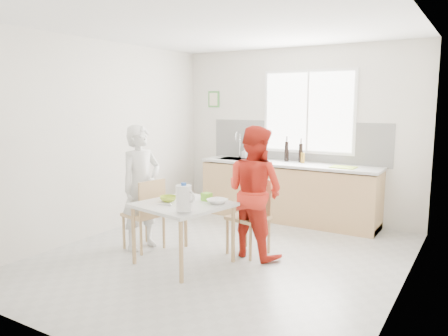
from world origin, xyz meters
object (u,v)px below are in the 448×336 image
object	(u,v)px
person_red	(255,192)
wine_bottle_a	(287,151)
chair_far	(252,212)
bowl_green	(168,199)
bowl_white	(217,201)
dining_table	(183,209)
milk_jug	(184,198)
person_white	(141,188)
wine_bottle_b	(301,153)
chair_left	(147,211)

from	to	relation	value
person_red	wine_bottle_a	world-z (taller)	person_red
chair_far	bowl_green	xyz separation A→B (m)	(-0.71, -0.75, 0.23)
bowl_green	bowl_white	world-z (taller)	bowl_green
chair_far	bowl_white	bearing A→B (deg)	-95.02
dining_table	milk_jug	distance (m)	0.49
person_white	bowl_green	distance (m)	0.58
bowl_white	milk_jug	world-z (taller)	milk_jug
bowl_green	wine_bottle_a	size ratio (longest dim) A/B	0.62
milk_jug	wine_bottle_b	world-z (taller)	wine_bottle_b
chair_far	person_red	size ratio (longest dim) A/B	0.58
dining_table	chair_far	xyz separation A→B (m)	(0.50, 0.74, -0.13)
dining_table	wine_bottle_a	xyz separation A→B (m)	(0.20, 2.48, 0.44)
chair_far	person_red	distance (m)	0.30
chair_left	person_red	bearing A→B (deg)	123.93
chair_left	wine_bottle_b	bearing A→B (deg)	165.70
milk_jug	person_red	bearing A→B (deg)	83.60
wine_bottle_b	chair_left	bearing A→B (deg)	-115.42
person_red	milk_jug	world-z (taller)	person_red
bowl_green	wine_bottle_a	world-z (taller)	wine_bottle_a
dining_table	person_white	world-z (taller)	person_white
chair_far	wine_bottle_b	distance (m)	1.83
chair_left	person_red	distance (m)	1.38
chair_far	person_red	xyz separation A→B (m)	(0.08, -0.08, 0.28)
bowl_white	bowl_green	bearing A→B (deg)	-160.15
chair_left	bowl_green	size ratio (longest dim) A/B	4.57
milk_jug	bowl_white	bearing A→B (deg)	92.64
chair_left	milk_jug	bearing A→B (deg)	74.49
dining_table	bowl_green	world-z (taller)	bowl_green
person_red	wine_bottle_a	xyz separation A→B (m)	(-0.37, 1.82, 0.29)
person_white	dining_table	bearing A→B (deg)	-90.00
chair_far	wine_bottle_a	size ratio (longest dim) A/B	2.87
person_white	bowl_green	world-z (taller)	person_white
milk_jug	wine_bottle_a	world-z (taller)	wine_bottle_a
dining_table	bowl_white	bearing A→B (deg)	28.69
chair_far	bowl_white	size ratio (longest dim) A/B	4.16
chair_far	person_white	bearing A→B (deg)	-143.98
person_white	milk_jug	distance (m)	1.14
wine_bottle_a	wine_bottle_b	world-z (taller)	wine_bottle_a
person_white	bowl_white	xyz separation A→B (m)	(1.11, 0.04, -0.05)
dining_table	chair_left	bearing A→B (deg)	168.89
dining_table	milk_jug	world-z (taller)	milk_jug
person_white	bowl_white	distance (m)	1.11
bowl_green	person_red	bearing A→B (deg)	40.38
chair_left	bowl_green	xyz separation A→B (m)	(0.46, -0.14, 0.24)
person_red	bowl_white	xyz separation A→B (m)	(-0.24, -0.47, -0.05)
bowl_white	wine_bottle_a	size ratio (longest dim) A/B	0.69
bowl_white	wine_bottle_b	bearing A→B (deg)	87.45
bowl_white	chair_left	bearing A→B (deg)	-176.83
wine_bottle_b	wine_bottle_a	bearing A→B (deg)	179.01
bowl_white	milk_jug	xyz separation A→B (m)	(-0.08, -0.52, 0.13)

